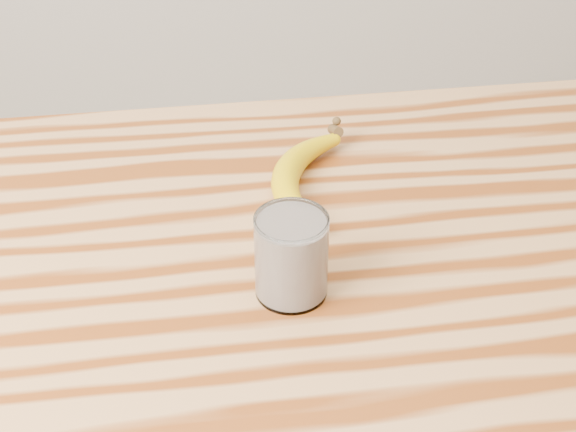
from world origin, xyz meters
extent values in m
cube|color=#B9824C|center=(0.00, 0.00, 0.88)|extent=(1.20, 0.80, 0.04)
cylinder|color=brown|center=(0.54, 0.34, 0.43)|extent=(0.06, 0.06, 0.86)
cylinder|color=white|center=(0.03, -0.07, 0.95)|extent=(0.08, 0.08, 0.10)
torus|color=white|center=(0.03, -0.07, 1.00)|extent=(0.08, 0.08, 0.00)
cylinder|color=beige|center=(0.03, -0.07, 0.95)|extent=(0.08, 0.08, 0.09)
camera|label=1|loc=(-0.08, -0.76, 1.52)|focal=50.00mm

